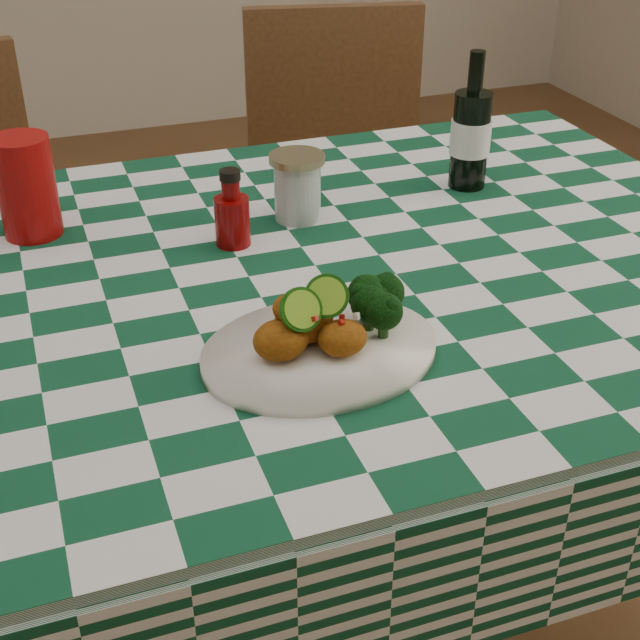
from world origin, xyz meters
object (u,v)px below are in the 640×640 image
object	(u,v)px
beer_bottle	(472,121)
red_tumbler	(26,187)
mason_jar	(297,187)
plate	(320,352)
ketchup_bottle	(232,208)
fried_chicken_pile	(315,318)
dining_table	(258,482)
wooden_chair_right	(344,223)

from	to	relation	value
beer_bottle	red_tumbler	bearing A→B (deg)	175.68
mason_jar	plate	bearing A→B (deg)	-104.65
plate	ketchup_bottle	world-z (taller)	ketchup_bottle
plate	fried_chicken_pile	bearing A→B (deg)	180.00
fried_chicken_pile	ketchup_bottle	xyz separation A→B (m)	(-0.01, 0.35, 0.00)
ketchup_bottle	beer_bottle	world-z (taller)	beer_bottle
ketchup_bottle	beer_bottle	size ratio (longest dim) A/B	0.51
fried_chicken_pile	beer_bottle	world-z (taller)	beer_bottle
dining_table	plate	distance (m)	0.47
plate	mason_jar	size ratio (longest dim) A/B	2.74
plate	beer_bottle	xyz separation A→B (m)	(0.43, 0.43, 0.11)
dining_table	plate	size ratio (longest dim) A/B	5.50
wooden_chair_right	fried_chicken_pile	bearing A→B (deg)	-101.16
red_tumbler	beer_bottle	xyz separation A→B (m)	(0.74, -0.06, 0.04)
fried_chicken_pile	mason_jar	world-z (taller)	mason_jar
plate	red_tumbler	xyz separation A→B (m)	(-0.31, 0.49, 0.07)
red_tumbler	beer_bottle	distance (m)	0.74
red_tumbler	wooden_chair_right	bearing A→B (deg)	34.34
wooden_chair_right	beer_bottle	bearing A→B (deg)	-76.24
ketchup_bottle	red_tumbler	bearing A→B (deg)	153.67
fried_chicken_pile	wooden_chair_right	distance (m)	1.13
fried_chicken_pile	ketchup_bottle	distance (m)	0.35
plate	mason_jar	world-z (taller)	mason_jar
red_tumbler	dining_table	bearing A→B (deg)	-42.00
fried_chicken_pile	ketchup_bottle	size ratio (longest dim) A/B	1.05
ketchup_bottle	beer_bottle	distance (m)	0.46
plate	fried_chicken_pile	size ratio (longest dim) A/B	2.36
plate	fried_chicken_pile	world-z (taller)	fried_chicken_pile
beer_bottle	plate	bearing A→B (deg)	-134.88
fried_chicken_pile	wooden_chair_right	bearing A→B (deg)	66.80
wooden_chair_right	plate	bearing A→B (deg)	-100.86
beer_bottle	wooden_chair_right	size ratio (longest dim) A/B	0.25
plate	ketchup_bottle	distance (m)	0.35
ketchup_bottle	wooden_chair_right	bearing A→B (deg)	55.71
plate	beer_bottle	distance (m)	0.62
plate	mason_jar	distance (m)	0.42
mason_jar	beer_bottle	world-z (taller)	beer_bottle
plate	wooden_chair_right	world-z (taller)	wooden_chair_right
fried_chicken_pile	wooden_chair_right	size ratio (longest dim) A/B	0.13
red_tumbler	mason_jar	bearing A→B (deg)	-11.94
ketchup_bottle	wooden_chair_right	world-z (taller)	wooden_chair_right
beer_bottle	wooden_chair_right	bearing A→B (deg)	91.72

